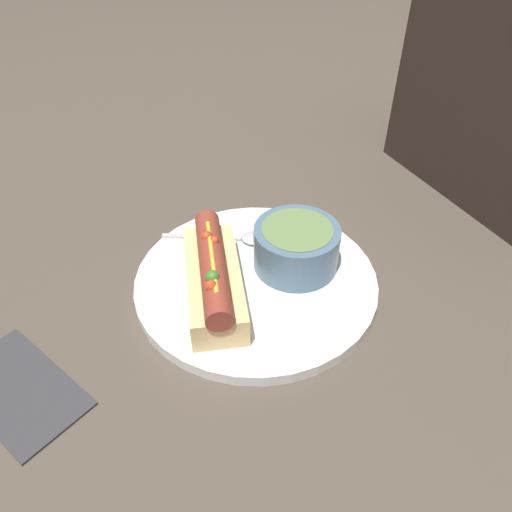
% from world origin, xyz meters
% --- Properties ---
extents(ground_plane, '(4.00, 4.00, 0.00)m').
position_xyz_m(ground_plane, '(0.00, 0.00, 0.00)').
color(ground_plane, '#4C4238').
extents(dinner_plate, '(0.29, 0.29, 0.01)m').
position_xyz_m(dinner_plate, '(0.00, 0.00, 0.01)').
color(dinner_plate, white).
rests_on(dinner_plate, ground_plane).
extents(hot_dog, '(0.17, 0.11, 0.07)m').
position_xyz_m(hot_dog, '(0.01, -0.06, 0.04)').
color(hot_dog, '#E5C17F').
rests_on(hot_dog, dinner_plate).
extents(soup_bowl, '(0.10, 0.10, 0.06)m').
position_xyz_m(soup_bowl, '(0.00, 0.05, 0.04)').
color(soup_bowl, slate).
rests_on(soup_bowl, dinner_plate).
extents(spoon, '(0.09, 0.13, 0.01)m').
position_xyz_m(spoon, '(-0.07, 0.02, 0.02)').
color(spoon, '#B7B7BC').
rests_on(spoon, dinner_plate).
extents(napkin, '(0.17, 0.14, 0.01)m').
position_xyz_m(napkin, '(0.03, -0.28, 0.00)').
color(napkin, '#333338').
rests_on(napkin, ground_plane).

